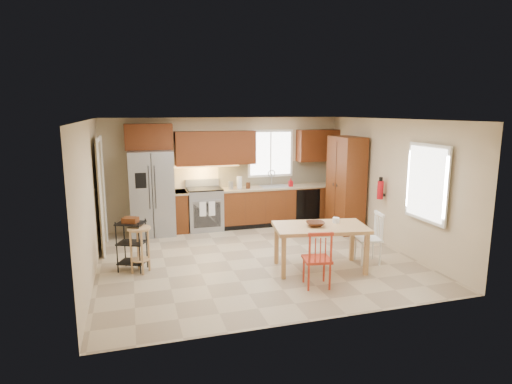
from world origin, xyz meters
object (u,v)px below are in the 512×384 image
at_px(chair_white, 368,238).
at_px(pantry, 346,184).
at_px(dining_table, 320,248).
at_px(refrigerator, 152,193).
at_px(bar_stool, 140,250).
at_px(table_jar, 336,222).
at_px(table_bowl, 315,226).
at_px(range_stove, 205,209).
at_px(fire_extinguisher, 380,190).
at_px(soap_bottle, 291,182).
at_px(utility_cart, 132,245).
at_px(chair_red, 317,258).

bearing_deg(chair_white, pantry, -6.91).
bearing_deg(dining_table, chair_white, 12.72).
bearing_deg(refrigerator, bar_stool, -98.26).
distance_m(pantry, table_jar, 2.29).
relative_size(dining_table, table_bowl, 4.94).
distance_m(refrigerator, table_jar, 4.09).
distance_m(range_stove, fire_extinguisher, 3.83).
bearing_deg(pantry, soap_bottle, 136.55).
relative_size(range_stove, soap_bottle, 4.82).
bearing_deg(fire_extinguisher, soap_bottle, 120.53).
height_order(table_jar, utility_cart, utility_cart).
xyz_separation_m(dining_table, table_bowl, (-0.10, 0.00, 0.38)).
bearing_deg(utility_cart, soap_bottle, 54.19).
height_order(fire_extinguisher, chair_white, fire_extinguisher).
xyz_separation_m(dining_table, chair_red, (-0.35, -0.65, 0.08)).
height_order(fire_extinguisher, chair_red, fire_extinguisher).
height_order(chair_red, table_jar, chair_red).
bearing_deg(dining_table, table_jar, 25.65).
bearing_deg(dining_table, refrigerator, 140.97).
xyz_separation_m(dining_table, bar_stool, (-2.92, 0.71, 0.01)).
height_order(refrigerator, table_bowl, refrigerator).
bearing_deg(pantry, table_jar, -121.98).
bearing_deg(bar_stool, fire_extinguisher, 26.34).
relative_size(range_stove, dining_table, 0.60).
bearing_deg(bar_stool, table_bowl, 8.93).
height_order(table_jar, bar_stool, table_jar).
bearing_deg(refrigerator, fire_extinguisher, -24.52).
bearing_deg(table_bowl, utility_cart, 164.00).
bearing_deg(table_jar, pantry, 58.02).
relative_size(refrigerator, dining_table, 1.19).
bearing_deg(bar_stool, chair_white, 13.37).
height_order(soap_bottle, chair_red, soap_bottle).
relative_size(refrigerator, bar_stool, 2.35).
height_order(refrigerator, table_jar, refrigerator).
bearing_deg(fire_extinguisher, chair_red, -142.10).
distance_m(chair_white, utility_cart, 4.07).
relative_size(range_stove, utility_cart, 1.06).
distance_m(range_stove, soap_bottle, 2.10).
bearing_deg(bar_stool, table_jar, 12.36).
bearing_deg(fire_extinguisher, table_bowl, -151.98).
bearing_deg(soap_bottle, fire_extinguisher, -59.47).
relative_size(bar_stool, utility_cart, 0.89).
bearing_deg(chair_white, soap_bottle, 16.84).
bearing_deg(utility_cart, bar_stool, -22.62).
height_order(soap_bottle, dining_table, soap_bottle).
relative_size(refrigerator, chair_red, 2.03).
relative_size(range_stove, chair_red, 1.02).
distance_m(refrigerator, dining_table, 3.96).
xyz_separation_m(pantry, fire_extinguisher, (0.20, -1.05, 0.05)).
xyz_separation_m(range_stove, chair_red, (1.09, -3.66, -0.01)).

